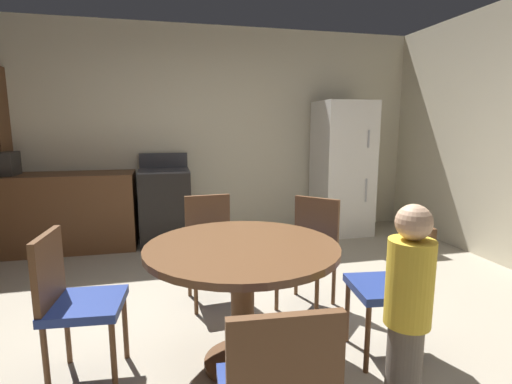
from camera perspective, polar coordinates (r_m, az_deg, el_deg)
ground_plane at (r=2.80m, az=-0.47°, el=-21.27°), size 14.00×14.00×0.00m
wall_back at (r=5.21m, az=-7.57°, el=8.67°), size 6.03×0.12×2.70m
kitchen_counter at (r=5.05m, az=-27.71°, el=-2.71°), size 1.82×0.60×0.90m
oven_range at (r=4.88m, az=-13.27°, el=-2.02°), size 0.60×0.60×1.10m
refrigerator at (r=5.29m, az=12.63°, el=3.44°), size 0.68×0.68×1.76m
dining_table at (r=2.32m, az=-2.03°, el=-11.61°), size 1.14×1.14×0.76m
chair_north at (r=3.23m, az=-6.71°, el=-7.25°), size 0.43×0.43×0.87m
chair_west at (r=2.45m, az=-25.50°, el=-13.85°), size 0.43×0.43×0.87m
chair_northeast at (r=3.14m, az=8.01°, el=-7.79°), size 0.57×0.57×0.87m
chair_east at (r=2.61m, az=19.90°, el=-12.04°), size 0.44×0.44×0.87m
person_child at (r=2.06m, az=21.52°, el=-15.73°), size 0.31×0.31×1.09m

